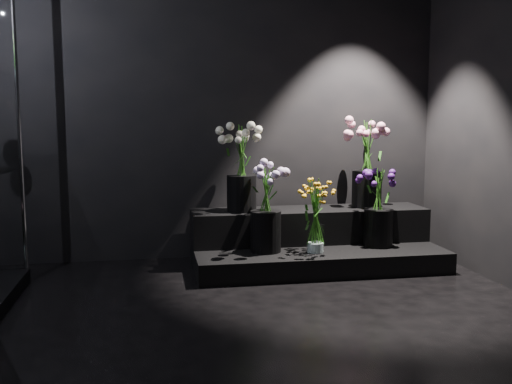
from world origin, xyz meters
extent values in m
plane|color=black|center=(0.00, 0.00, 0.00)|extent=(4.00, 4.00, 0.00)
plane|color=black|center=(0.00, 2.00, 1.40)|extent=(4.00, 0.00, 4.00)
cube|color=black|center=(0.82, 1.50, 0.08)|extent=(1.99, 0.88, 0.17)
cube|color=black|center=(0.82, 1.72, 0.30)|extent=(1.99, 0.44, 0.28)
cylinder|color=white|center=(0.76, 1.30, 0.28)|extent=(0.13, 0.13, 0.22)
cylinder|color=black|center=(0.38, 1.40, 0.33)|extent=(0.24, 0.24, 0.32)
cylinder|color=black|center=(1.32, 1.43, 0.32)|extent=(0.24, 0.24, 0.30)
cylinder|color=black|center=(0.24, 1.71, 0.59)|extent=(0.24, 0.24, 0.30)
cylinder|color=black|center=(1.34, 1.74, 0.60)|extent=(0.25, 0.25, 0.31)
camera|label=1|loc=(-0.47, -2.87, 1.20)|focal=40.00mm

